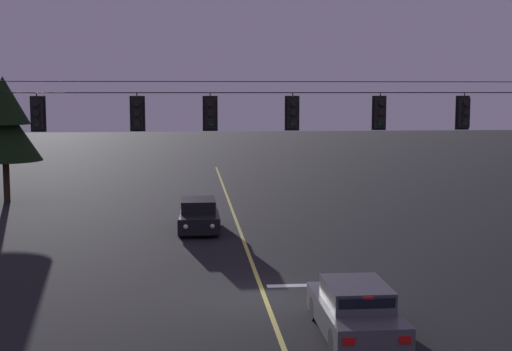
{
  "coord_description": "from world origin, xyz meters",
  "views": [
    {
      "loc": [
        -2.26,
        -21.08,
        6.23
      ],
      "look_at": [
        0.0,
        3.11,
        3.39
      ],
      "focal_mm": 51.1,
      "sensor_mm": 36.0,
      "label": 1
    }
  ],
  "objects_px": {
    "tree_verge_far": "(4,123)",
    "traffic_light_leftmost": "(37,114)",
    "car_waiting_near_lane": "(355,311)",
    "traffic_light_far_right": "(464,113)",
    "traffic_light_right_inner": "(293,113)",
    "traffic_light_left_inner": "(137,114)",
    "car_oncoming_lead": "(198,216)",
    "traffic_light_centre": "(210,113)",
    "traffic_light_rightmost": "(380,113)"
  },
  "relations": [
    {
      "from": "tree_verge_far",
      "to": "car_waiting_near_lane",
      "type": "bearing_deg",
      "value": -59.03
    },
    {
      "from": "traffic_light_far_right",
      "to": "car_oncoming_lead",
      "type": "xyz_separation_m",
      "value": [
        -8.6,
        9.15,
        -4.86
      ]
    },
    {
      "from": "traffic_light_centre",
      "to": "tree_verge_far",
      "type": "distance_m",
      "value": 21.51
    },
    {
      "from": "car_oncoming_lead",
      "to": "tree_verge_far",
      "type": "xyz_separation_m",
      "value": [
        -10.61,
        9.37,
        3.78
      ]
    },
    {
      "from": "traffic_light_rightmost",
      "to": "traffic_light_left_inner",
      "type": "bearing_deg",
      "value": 180.0
    },
    {
      "from": "traffic_light_leftmost",
      "to": "traffic_light_rightmost",
      "type": "bearing_deg",
      "value": 0.0
    },
    {
      "from": "car_waiting_near_lane",
      "to": "car_oncoming_lead",
      "type": "relative_size",
      "value": 0.98
    },
    {
      "from": "traffic_light_leftmost",
      "to": "car_waiting_near_lane",
      "type": "distance_m",
      "value": 11.49
    },
    {
      "from": "car_waiting_near_lane",
      "to": "traffic_light_right_inner",
      "type": "bearing_deg",
      "value": 98.88
    },
    {
      "from": "traffic_light_right_inner",
      "to": "traffic_light_far_right",
      "type": "relative_size",
      "value": 1.0
    },
    {
      "from": "traffic_light_leftmost",
      "to": "traffic_light_right_inner",
      "type": "xyz_separation_m",
      "value": [
        8.01,
        0.0,
        0.0
      ]
    },
    {
      "from": "traffic_light_left_inner",
      "to": "traffic_light_far_right",
      "type": "height_order",
      "value": "same"
    },
    {
      "from": "traffic_light_left_inner",
      "to": "traffic_light_right_inner",
      "type": "bearing_deg",
      "value": 0.0
    },
    {
      "from": "traffic_light_rightmost",
      "to": "tree_verge_far",
      "type": "xyz_separation_m",
      "value": [
        -16.4,
        18.52,
        -1.08
      ]
    },
    {
      "from": "traffic_light_left_inner",
      "to": "car_oncoming_lead",
      "type": "bearing_deg",
      "value": 77.64
    },
    {
      "from": "traffic_light_leftmost",
      "to": "traffic_light_right_inner",
      "type": "bearing_deg",
      "value": 0.0
    },
    {
      "from": "traffic_light_leftmost",
      "to": "car_oncoming_lead",
      "type": "xyz_separation_m",
      "value": [
        5.08,
        9.15,
        -4.86
      ]
    },
    {
      "from": "traffic_light_far_right",
      "to": "car_waiting_near_lane",
      "type": "distance_m",
      "value": 8.76
    },
    {
      "from": "car_waiting_near_lane",
      "to": "car_oncoming_lead",
      "type": "distance_m",
      "value": 15.1
    },
    {
      "from": "traffic_light_left_inner",
      "to": "traffic_light_right_inner",
      "type": "height_order",
      "value": "same"
    },
    {
      "from": "traffic_light_far_right",
      "to": "car_waiting_near_lane",
      "type": "bearing_deg",
      "value": -131.37
    },
    {
      "from": "traffic_light_centre",
      "to": "traffic_light_right_inner",
      "type": "xyz_separation_m",
      "value": [
        2.64,
        0.0,
        0.0
      ]
    },
    {
      "from": "traffic_light_far_right",
      "to": "tree_verge_far",
      "type": "relative_size",
      "value": 0.17
    },
    {
      "from": "traffic_light_rightmost",
      "to": "traffic_light_far_right",
      "type": "xyz_separation_m",
      "value": [
        2.81,
        0.0,
        0.0
      ]
    },
    {
      "from": "traffic_light_far_right",
      "to": "tree_verge_far",
      "type": "distance_m",
      "value": 26.7
    },
    {
      "from": "traffic_light_centre",
      "to": "traffic_light_right_inner",
      "type": "distance_m",
      "value": 2.64
    },
    {
      "from": "tree_verge_far",
      "to": "traffic_light_leftmost",
      "type": "bearing_deg",
      "value": -73.37
    },
    {
      "from": "traffic_light_centre",
      "to": "traffic_light_right_inner",
      "type": "height_order",
      "value": "same"
    },
    {
      "from": "traffic_light_right_inner",
      "to": "car_waiting_near_lane",
      "type": "distance_m",
      "value": 7.37
    },
    {
      "from": "traffic_light_right_inner",
      "to": "car_waiting_near_lane",
      "type": "xyz_separation_m",
      "value": [
        0.85,
        -5.47,
        -4.86
      ]
    },
    {
      "from": "traffic_light_right_inner",
      "to": "car_waiting_near_lane",
      "type": "height_order",
      "value": "traffic_light_right_inner"
    },
    {
      "from": "traffic_light_centre",
      "to": "tree_verge_far",
      "type": "bearing_deg",
      "value": 120.49
    },
    {
      "from": "car_waiting_near_lane",
      "to": "car_oncoming_lead",
      "type": "height_order",
      "value": "same"
    },
    {
      "from": "traffic_light_right_inner",
      "to": "traffic_light_rightmost",
      "type": "xyz_separation_m",
      "value": [
        2.86,
        0.0,
        0.0
      ]
    },
    {
      "from": "traffic_light_leftmost",
      "to": "car_oncoming_lead",
      "type": "height_order",
      "value": "traffic_light_leftmost"
    },
    {
      "from": "traffic_light_right_inner",
      "to": "traffic_light_far_right",
      "type": "xyz_separation_m",
      "value": [
        5.67,
        0.0,
        0.0
      ]
    },
    {
      "from": "tree_verge_far",
      "to": "traffic_light_far_right",
      "type": "bearing_deg",
      "value": -43.94
    },
    {
      "from": "traffic_light_left_inner",
      "to": "tree_verge_far",
      "type": "distance_m",
      "value": 20.45
    },
    {
      "from": "traffic_light_leftmost",
      "to": "tree_verge_far",
      "type": "xyz_separation_m",
      "value": [
        -5.53,
        18.52,
        -1.08
      ]
    },
    {
      "from": "traffic_light_far_right",
      "to": "tree_verge_far",
      "type": "bearing_deg",
      "value": 136.06
    },
    {
      "from": "traffic_light_rightmost",
      "to": "tree_verge_far",
      "type": "distance_m",
      "value": 24.76
    },
    {
      "from": "traffic_light_rightmost",
      "to": "car_oncoming_lead",
      "type": "height_order",
      "value": "traffic_light_rightmost"
    },
    {
      "from": "car_waiting_near_lane",
      "to": "traffic_light_far_right",
      "type": "bearing_deg",
      "value": 48.63
    },
    {
      "from": "traffic_light_rightmost",
      "to": "traffic_light_right_inner",
      "type": "bearing_deg",
      "value": 180.0
    },
    {
      "from": "car_waiting_near_lane",
      "to": "traffic_light_leftmost",
      "type": "bearing_deg",
      "value": 148.32
    },
    {
      "from": "traffic_light_far_right",
      "to": "car_oncoming_lead",
      "type": "bearing_deg",
      "value": 133.25
    },
    {
      "from": "traffic_light_leftmost",
      "to": "car_oncoming_lead",
      "type": "bearing_deg",
      "value": 60.96
    },
    {
      "from": "traffic_light_leftmost",
      "to": "traffic_light_right_inner",
      "type": "height_order",
      "value": "same"
    },
    {
      "from": "car_oncoming_lead",
      "to": "traffic_light_right_inner",
      "type": "bearing_deg",
      "value": -72.23
    },
    {
      "from": "traffic_light_left_inner",
      "to": "car_oncoming_lead",
      "type": "height_order",
      "value": "traffic_light_left_inner"
    }
  ]
}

